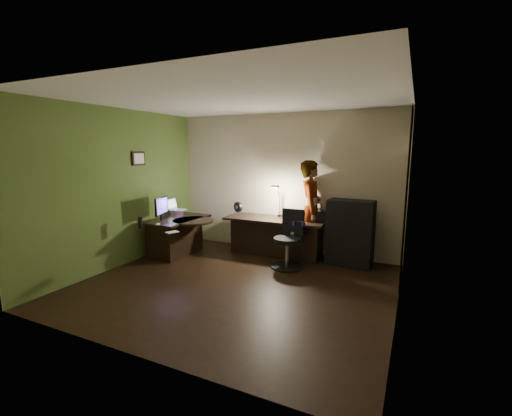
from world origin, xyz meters
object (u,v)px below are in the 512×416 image
at_px(person, 311,210).
at_px(cabinet, 350,233).
at_px(desk_right, 275,237).
at_px(monitor, 161,213).
at_px(office_chair, 287,240).
at_px(desk_left, 177,236).

bearing_deg(person, cabinet, -114.80).
relative_size(desk_right, cabinet, 1.66).
relative_size(monitor, office_chair, 0.50).
height_order(desk_left, cabinet, cabinet).
xyz_separation_m(cabinet, office_chair, (-0.94, -0.58, -0.08)).
xyz_separation_m(desk_right, person, (0.65, 0.16, 0.55)).
height_order(desk_right, cabinet, cabinet).
distance_m(desk_left, cabinet, 3.22).
relative_size(cabinet, office_chair, 1.16).
bearing_deg(monitor, desk_left, 50.42).
bearing_deg(desk_left, cabinet, 15.21).
distance_m(desk_left, monitor, 0.60).
bearing_deg(cabinet, desk_left, -162.13).
distance_m(cabinet, monitor, 3.42).
bearing_deg(monitor, cabinet, 1.45).
distance_m(desk_left, desk_right, 1.88).
bearing_deg(desk_right, office_chair, -52.14).
distance_m(cabinet, person, 0.83).
height_order(desk_left, person, person).
distance_m(desk_right, monitor, 2.18).
height_order(cabinet, monitor, cabinet).
bearing_deg(desk_left, office_chair, 6.30).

